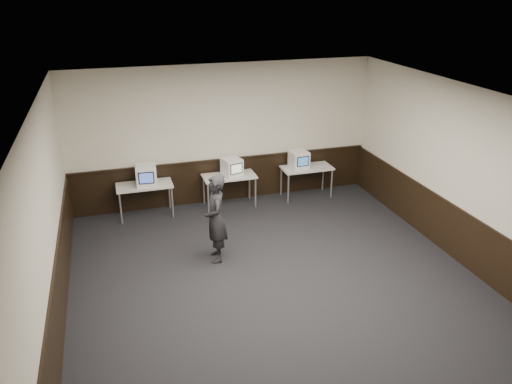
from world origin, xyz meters
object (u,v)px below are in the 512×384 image
at_px(desk_right, 307,170).
at_px(emac_right, 299,159).
at_px(desk_center, 229,178).
at_px(emac_left, 146,175).
at_px(desk_left, 145,188).
at_px(emac_center, 232,167).
at_px(person, 216,219).

relative_size(desk_right, emac_right, 2.61).
xyz_separation_m(desk_center, emac_left, (-1.84, -0.02, 0.29)).
distance_m(desk_left, desk_center, 1.90).
relative_size(emac_center, person, 0.30).
bearing_deg(emac_left, emac_right, 4.73).
height_order(desk_right, emac_center, emac_center).
height_order(desk_right, emac_left, emac_left).
height_order(emac_left, emac_center, emac_left).
bearing_deg(emac_right, desk_left, 175.96).
height_order(desk_left, emac_right, emac_right).
height_order(desk_center, emac_center, emac_center).
xyz_separation_m(emac_center, emac_right, (1.64, 0.02, 0.00)).
distance_m(desk_center, emac_right, 1.73).
height_order(desk_left, emac_left, emac_left).
bearing_deg(emac_center, person, -125.67).
height_order(desk_center, emac_left, emac_left).
bearing_deg(emac_right, emac_center, 176.28).
height_order(emac_center, person, person).
distance_m(emac_right, person, 3.42).
relative_size(desk_center, emac_right, 2.61).
distance_m(desk_center, emac_left, 1.87).
xyz_separation_m(desk_left, person, (1.08, -2.27, 0.16)).
relative_size(desk_left, emac_right, 2.61).
bearing_deg(desk_right, emac_left, -179.69).
bearing_deg(desk_left, desk_center, 0.00).
bearing_deg(desk_left, emac_left, -19.66).
xyz_separation_m(emac_right, person, (-2.52, -2.31, -0.12)).
bearing_deg(emac_center, emac_left, 166.45).
xyz_separation_m(desk_center, desk_right, (1.90, 0.00, 0.00)).
xyz_separation_m(desk_right, emac_center, (-1.83, 0.01, 0.27)).
bearing_deg(emac_left, emac_center, 4.74).
height_order(desk_right, person, person).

